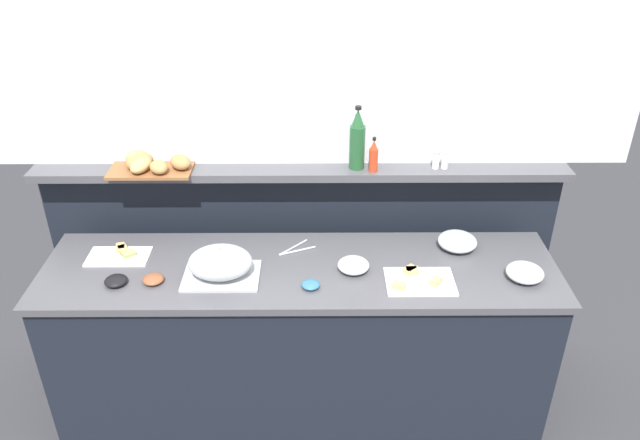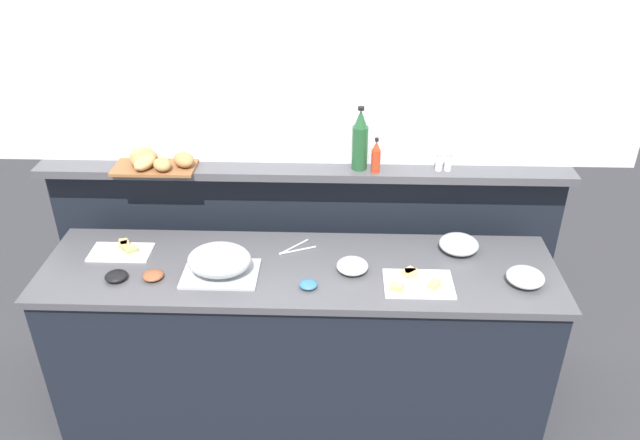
% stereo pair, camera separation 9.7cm
% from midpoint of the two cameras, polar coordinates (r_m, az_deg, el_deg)
% --- Properties ---
extents(ground_plane, '(12.00, 12.00, 0.00)m').
position_cam_midpoint_polar(ground_plane, '(3.88, -0.42, -10.39)').
color(ground_plane, '#38383D').
extents(buffet_counter, '(2.37, 0.62, 0.90)m').
position_cam_midpoint_polar(buffet_counter, '(3.13, -0.90, -11.18)').
color(buffet_counter, black).
rests_on(buffet_counter, ground_plane).
extents(back_ledge_unit, '(2.66, 0.22, 1.21)m').
position_cam_midpoint_polar(back_ledge_unit, '(3.40, -0.54, -3.45)').
color(back_ledge_unit, black).
rests_on(back_ledge_unit, ground_plane).
extents(upper_wall_panel, '(3.26, 0.08, 1.39)m').
position_cam_midpoint_polar(upper_wall_panel, '(2.93, -0.64, 18.03)').
color(upper_wall_panel, white).
rests_on(upper_wall_panel, back_ledge_unit).
extents(sandwich_platter_side, '(0.30, 0.21, 0.04)m').
position_cam_midpoint_polar(sandwich_platter_side, '(2.78, 9.89, -5.70)').
color(sandwich_platter_side, white).
rests_on(sandwich_platter_side, buffet_counter).
extents(sandwich_platter_rear, '(0.29, 0.16, 0.04)m').
position_cam_midpoint_polar(sandwich_platter_rear, '(3.08, -16.85, -2.72)').
color(sandwich_platter_rear, white).
rests_on(sandwich_platter_rear, buffet_counter).
extents(serving_cloche, '(0.34, 0.24, 0.17)m').
position_cam_midpoint_polar(serving_cloche, '(2.79, -8.25, -3.79)').
color(serving_cloche, '#B7BABF').
rests_on(serving_cloche, buffet_counter).
extents(glass_bowl_large, '(0.19, 0.19, 0.08)m').
position_cam_midpoint_polar(glass_bowl_large, '(3.03, 13.53, -2.24)').
color(glass_bowl_large, silver).
rests_on(glass_bowl_large, buffet_counter).
extents(glass_bowl_medium, '(0.14, 0.14, 0.06)m').
position_cam_midpoint_polar(glass_bowl_medium, '(2.82, 3.98, -4.28)').
color(glass_bowl_medium, silver).
rests_on(glass_bowl_medium, buffet_counter).
extents(glass_bowl_small, '(0.17, 0.17, 0.07)m').
position_cam_midpoint_polar(glass_bowl_small, '(2.89, 19.26, -5.04)').
color(glass_bowl_small, silver).
rests_on(glass_bowl_small, buffet_counter).
extents(condiment_bowl_red, '(0.08, 0.08, 0.03)m').
position_cam_midpoint_polar(condiment_bowl_red, '(2.72, -0.05, -5.95)').
color(condiment_bowl_red, teal).
rests_on(condiment_bowl_red, buffet_counter).
extents(condiment_bowl_dark, '(0.09, 0.09, 0.03)m').
position_cam_midpoint_polar(condiment_bowl_dark, '(2.86, -14.17, -4.97)').
color(condiment_bowl_dark, brown).
rests_on(condiment_bowl_dark, buffet_counter).
extents(condiment_bowl_cream, '(0.10, 0.10, 0.04)m').
position_cam_midpoint_polar(condiment_bowl_cream, '(2.89, -17.32, -4.95)').
color(condiment_bowl_cream, black).
rests_on(condiment_bowl_cream, buffet_counter).
extents(serving_tongs, '(0.18, 0.14, 0.01)m').
position_cam_midpoint_polar(serving_tongs, '(2.97, -1.38, -2.68)').
color(serving_tongs, '#B7BABF').
rests_on(serving_tongs, buffet_counter).
extents(wine_bottle_green, '(0.08, 0.08, 0.32)m').
position_cam_midpoint_polar(wine_bottle_green, '(3.01, 4.62, 7.21)').
color(wine_bottle_green, '#23562D').
rests_on(wine_bottle_green, back_ledge_unit).
extents(hot_sauce_bottle, '(0.04, 0.04, 0.18)m').
position_cam_midpoint_polar(hot_sauce_bottle, '(3.00, 6.09, 5.74)').
color(hot_sauce_bottle, red).
rests_on(hot_sauce_bottle, back_ledge_unit).
extents(salt_shaker, '(0.03, 0.03, 0.09)m').
position_cam_midpoint_polar(salt_shaker, '(3.08, 11.78, 5.23)').
color(salt_shaker, white).
rests_on(salt_shaker, back_ledge_unit).
extents(pepper_shaker, '(0.03, 0.03, 0.09)m').
position_cam_midpoint_polar(pepper_shaker, '(3.09, 12.58, 5.20)').
color(pepper_shaker, white).
rests_on(pepper_shaker, back_ledge_unit).
extents(bread_basket, '(0.42, 0.27, 0.08)m').
position_cam_midpoint_polar(bread_basket, '(3.15, -14.34, 5.35)').
color(bread_basket, brown).
rests_on(bread_basket, back_ledge_unit).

